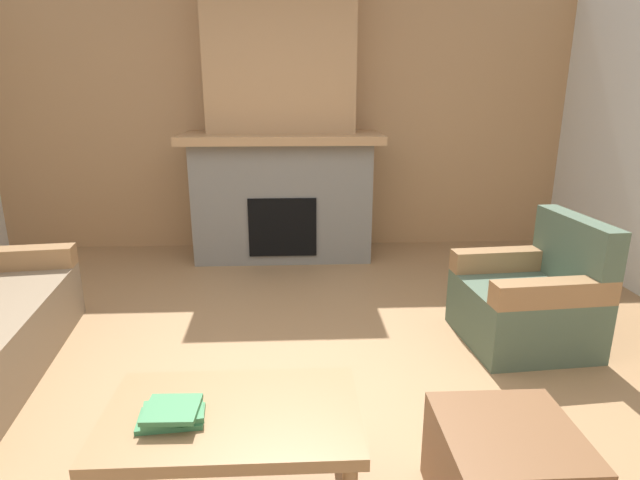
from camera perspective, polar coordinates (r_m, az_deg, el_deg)
The scene contains 7 objects.
ground at distance 2.93m, azimuth -5.01°, elevation -17.42°, with size 9.00×9.00×0.00m, color #9E754C.
wall_back_wood_panel at distance 5.44m, azimuth -4.24°, elevation 13.45°, with size 6.00×0.12×2.70m, color tan.
fireplace at distance 5.08m, azimuth -4.29°, elevation 11.12°, with size 1.90×0.82×2.70m.
armchair at distance 3.68m, azimuth 22.45°, elevation -6.21°, with size 0.82×0.82×0.85m.
coffee_table at distance 2.16m, azimuth -9.72°, elevation -19.44°, with size 1.00×0.60×0.43m.
ottoman at distance 2.30m, azimuth 19.92°, elevation -23.24°, with size 0.52×0.52×0.40m, color brown.
book_stack_near_edge at distance 2.11m, azimuth -16.15°, elevation -18.08°, with size 0.26×0.21×0.06m.
Camera 1 is at (0.13, -2.43, 1.63)m, focal length 28.69 mm.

